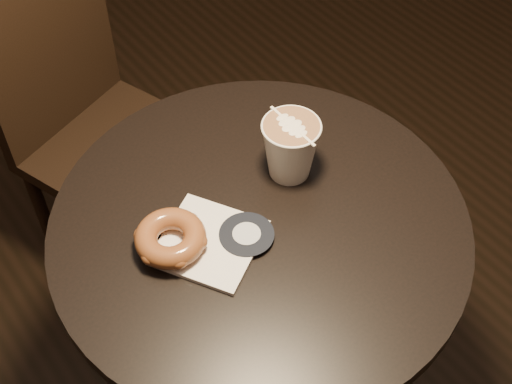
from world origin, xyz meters
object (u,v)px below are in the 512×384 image
chair (85,105)px  doughnut (170,238)px  cafe_table (259,286)px  latte_cup (290,149)px  pastry_bag (209,242)px

chair → doughnut: (-0.13, -0.62, 0.25)m
cafe_table → latte_cup: latte_cup is taller
pastry_bag → latte_cup: (0.20, 0.05, 0.05)m
chair → latte_cup: chair is taller
doughnut → pastry_bag: bearing=-29.6°
cafe_table → pastry_bag: size_ratio=4.94×
cafe_table → pastry_bag: pastry_bag is taller
chair → doughnut: 0.68m
doughnut → latte_cup: size_ratio=1.02×
cafe_table → latte_cup: size_ratio=6.70×
doughnut → cafe_table: bearing=-15.8°
cafe_table → chair: bearing=91.4°
cafe_table → doughnut: (-0.15, 0.04, 0.23)m
latte_cup → pastry_bag: bearing=-167.2°
doughnut → latte_cup: latte_cup is taller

